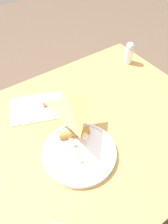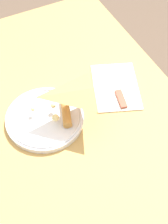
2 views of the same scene
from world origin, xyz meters
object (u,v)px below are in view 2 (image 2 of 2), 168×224
dining_table (69,137)px  plate_pizza (44,117)px  napkin_folded (116,87)px  butter_knife (117,88)px

dining_table → plate_pizza: size_ratio=4.58×
dining_table → napkin_folded: size_ratio=4.43×
butter_knife → dining_table: bearing=109.9°
plate_pizza → napkin_folded: (0.02, -0.25, -0.01)m
plate_pizza → butter_knife: plate_pizza is taller
dining_table → butter_knife: 0.22m
butter_knife → napkin_folded: bearing=-0.0°
plate_pizza → butter_knife: size_ratio=1.22×
napkin_folded → plate_pizza: bearing=94.5°
plate_pizza → butter_knife: bearing=-87.5°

